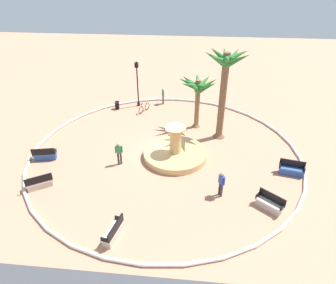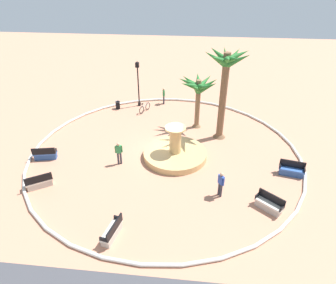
% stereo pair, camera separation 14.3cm
% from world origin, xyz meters
% --- Properties ---
extents(ground_plane, '(80.00, 80.00, 0.00)m').
position_xyz_m(ground_plane, '(0.00, 0.00, 0.00)').
color(ground_plane, tan).
extents(plaza_curb, '(19.51, 19.51, 0.20)m').
position_xyz_m(plaza_curb, '(0.00, 0.00, 0.10)').
color(plaza_curb, silver).
rests_on(plaza_curb, ground).
extents(fountain, '(4.53, 4.53, 2.43)m').
position_xyz_m(fountain, '(-0.79, 0.51, 0.34)').
color(fountain, tan).
rests_on(fountain, ground).
extents(palm_tree_near_fountain, '(3.35, 3.40, 4.39)m').
position_xyz_m(palm_tree_near_fountain, '(-2.18, -4.26, 3.42)').
color(palm_tree_near_fountain, brown).
rests_on(palm_tree_near_fountain, ground).
extents(palm_tree_by_curb, '(3.42, 3.47, 6.99)m').
position_xyz_m(palm_tree_by_curb, '(-4.07, -2.72, 5.20)').
color(palm_tree_by_curb, brown).
rests_on(palm_tree_by_curb, ground).
extents(bench_east, '(1.62, 1.29, 1.00)m').
position_xyz_m(bench_east, '(7.29, 4.74, 0.35)').
color(bench_east, beige).
rests_on(bench_east, ground).
extents(bench_west, '(1.67, 0.81, 1.00)m').
position_xyz_m(bench_west, '(8.35, 1.73, 0.35)').
color(bench_west, '#335BA8').
rests_on(bench_west, ground).
extents(bench_north, '(1.67, 0.82, 1.00)m').
position_xyz_m(bench_north, '(-8.55, 1.80, 0.35)').
color(bench_north, '#335BA8').
rests_on(bench_north, ground).
extents(bench_southeast, '(1.56, 1.40, 1.00)m').
position_xyz_m(bench_southeast, '(-6.50, 5.25, 0.35)').
color(bench_southeast, beige).
rests_on(bench_southeast, ground).
extents(bench_southwest, '(0.83, 1.67, 1.00)m').
position_xyz_m(bench_southwest, '(1.77, 8.11, 0.35)').
color(bench_southwest, beige).
rests_on(bench_southwest, ground).
extents(lamppost, '(0.32, 0.32, 4.39)m').
position_xyz_m(lamppost, '(3.45, -8.02, 2.57)').
color(lamppost, black).
rests_on(lamppost, ground).
extents(trash_bin, '(0.46, 0.46, 0.73)m').
position_xyz_m(trash_bin, '(5.36, -7.14, 0.39)').
color(trash_bin, black).
rests_on(trash_bin, ground).
extents(bicycle_red_frame, '(0.79, 1.58, 0.94)m').
position_xyz_m(bicycle_red_frame, '(2.68, -6.71, 0.38)').
color(bicycle_red_frame, black).
rests_on(bicycle_red_frame, ground).
extents(person_cyclist_helmet, '(0.26, 0.52, 1.63)m').
position_xyz_m(person_cyclist_helmet, '(1.12, -8.69, 0.91)').
color(person_cyclist_helmet, '#33333D').
rests_on(person_cyclist_helmet, ground).
extents(person_cyclist_photo, '(0.51, 0.30, 1.71)m').
position_xyz_m(person_cyclist_photo, '(2.96, 1.76, 0.96)').
color(person_cyclist_photo, '#33333D').
rests_on(person_cyclist_photo, ground).
extents(person_pedestrian_stroll, '(0.37, 0.44, 1.71)m').
position_xyz_m(person_pedestrian_stroll, '(-3.80, 4.36, 0.96)').
color(person_pedestrian_stroll, '#33333D').
rests_on(person_pedestrian_stroll, ground).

